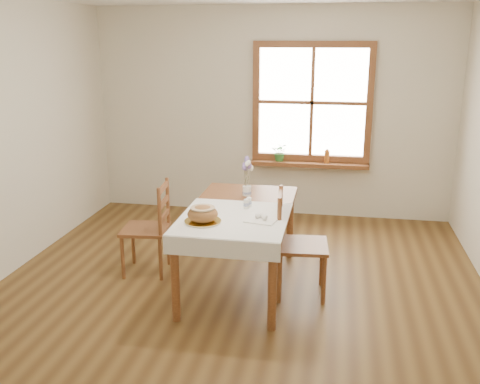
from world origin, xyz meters
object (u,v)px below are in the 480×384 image
object	(u,v)px
chair_left	(145,228)
flower_vase	(247,192)
chair_right	(302,244)
bread_plate	(203,221)
dining_table	(240,217)

from	to	relation	value
chair_left	flower_vase	xyz separation A→B (m)	(0.95, 0.25, 0.34)
chair_right	bread_plate	distance (m)	0.93
dining_table	chair_right	world-z (taller)	chair_right
chair_right	dining_table	bearing A→B (deg)	77.64
dining_table	chair_right	size ratio (longest dim) A/B	1.68
chair_left	flower_vase	bearing A→B (deg)	99.04
bread_plate	chair_left	bearing A→B (deg)	141.34
dining_table	bread_plate	bearing A→B (deg)	-116.10
chair_right	flower_vase	xyz separation A→B (m)	(-0.57, 0.45, 0.32)
chair_right	flower_vase	bearing A→B (deg)	46.89
chair_right	bread_plate	xyz separation A→B (m)	(-0.80, -0.38, 0.29)
chair_left	flower_vase	size ratio (longest dim) A/B	9.75
dining_table	chair_left	size ratio (longest dim) A/B	1.76
flower_vase	dining_table	bearing A→B (deg)	-89.69
dining_table	bread_plate	xyz separation A→B (m)	(-0.23, -0.46, 0.10)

